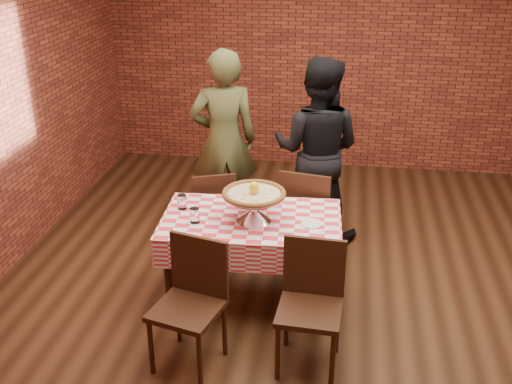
% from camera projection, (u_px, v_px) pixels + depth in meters
% --- Properties ---
extents(ground, '(6.00, 6.00, 0.00)m').
position_uv_depth(ground, '(318.00, 297.00, 5.06)').
color(ground, black).
rests_on(ground, ground).
extents(back_wall, '(5.50, 0.00, 5.50)m').
position_uv_depth(back_wall, '(339.00, 50.00, 7.17)').
color(back_wall, maroon).
rests_on(back_wall, ground).
extents(table, '(1.40, 0.89, 0.75)m').
position_uv_depth(table, '(251.00, 261.00, 4.86)').
color(table, '#381D11').
rests_on(table, ground).
extents(tablecloth, '(1.44, 0.93, 0.23)m').
position_uv_depth(tablecloth, '(251.00, 232.00, 4.75)').
color(tablecloth, '#E23342').
rests_on(tablecloth, table).
extents(pizza_stand, '(0.60, 0.60, 0.21)m').
position_uv_depth(pizza_stand, '(254.00, 208.00, 4.63)').
color(pizza_stand, silver).
rests_on(pizza_stand, tablecloth).
extents(pizza, '(0.60, 0.60, 0.03)m').
position_uv_depth(pizza, '(254.00, 194.00, 4.58)').
color(pizza, beige).
rests_on(pizza, pizza_stand).
extents(lemon, '(0.09, 0.09, 0.10)m').
position_uv_depth(lemon, '(254.00, 187.00, 4.56)').
color(lemon, yellow).
rests_on(lemon, pizza).
extents(water_glass_left, '(0.08, 0.08, 0.12)m').
position_uv_depth(water_glass_left, '(195.00, 215.00, 4.62)').
color(water_glass_left, white).
rests_on(water_glass_left, tablecloth).
extents(water_glass_right, '(0.08, 0.08, 0.12)m').
position_uv_depth(water_glass_right, '(182.00, 202.00, 4.84)').
color(water_glass_right, white).
rests_on(water_glass_right, tablecloth).
extents(side_plate, '(0.17, 0.17, 0.01)m').
position_uv_depth(side_plate, '(312.00, 224.00, 4.61)').
color(side_plate, white).
rests_on(side_plate, tablecloth).
extents(sweetener_packet_a, '(0.06, 0.05, 0.00)m').
position_uv_depth(sweetener_packet_a, '(322.00, 231.00, 4.51)').
color(sweetener_packet_a, white).
rests_on(sweetener_packet_a, tablecloth).
extents(sweetener_packet_b, '(0.06, 0.05, 0.00)m').
position_uv_depth(sweetener_packet_b, '(333.00, 228.00, 4.56)').
color(sweetener_packet_b, white).
rests_on(sweetener_packet_b, tablecloth).
extents(condiment_caddy, '(0.12, 0.11, 0.13)m').
position_uv_depth(condiment_caddy, '(261.00, 196.00, 4.93)').
color(condiment_caddy, silver).
rests_on(condiment_caddy, tablecloth).
extents(chair_near_left, '(0.53, 0.53, 0.91)m').
position_uv_depth(chair_near_left, '(187.00, 309.00, 4.13)').
color(chair_near_left, '#381D11').
rests_on(chair_near_left, ground).
extents(chair_near_right, '(0.45, 0.45, 0.91)m').
position_uv_depth(chair_near_right, '(310.00, 311.00, 4.11)').
color(chair_near_right, '#381D11').
rests_on(chair_near_right, ground).
extents(chair_far_left, '(0.49, 0.49, 0.86)m').
position_uv_depth(chair_far_left, '(212.00, 212.00, 5.55)').
color(chair_far_left, '#381D11').
rests_on(chair_far_left, ground).
extents(chair_far_right, '(0.52, 0.52, 0.93)m').
position_uv_depth(chair_far_right, '(309.00, 214.00, 5.43)').
color(chair_far_right, '#381D11').
rests_on(chair_far_right, ground).
extents(diner_olive, '(0.75, 0.61, 1.80)m').
position_uv_depth(diner_olive, '(224.00, 141.00, 5.90)').
color(diner_olive, '#4A4E29').
rests_on(diner_olive, ground).
extents(diner_black, '(0.96, 0.81, 1.76)m').
position_uv_depth(diner_black, '(317.00, 150.00, 5.72)').
color(diner_black, black).
rests_on(diner_black, ground).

